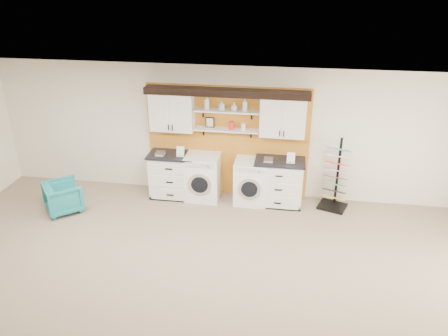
% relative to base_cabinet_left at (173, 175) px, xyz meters
% --- Properties ---
extents(floor, '(10.00, 10.00, 0.00)m').
position_rel_base_cabinet_left_xyz_m(floor, '(1.13, -3.64, -0.49)').
color(floor, gray).
rests_on(floor, ground).
extents(ceiling, '(10.00, 10.00, 0.00)m').
position_rel_base_cabinet_left_xyz_m(ceiling, '(1.13, -3.64, 2.31)').
color(ceiling, white).
rests_on(ceiling, wall_back).
extents(wall_back, '(10.00, 0.00, 10.00)m').
position_rel_base_cabinet_left_xyz_m(wall_back, '(1.13, 0.36, 0.91)').
color(wall_back, silver).
rests_on(wall_back, floor).
extents(accent_panel, '(3.40, 0.07, 2.40)m').
position_rel_base_cabinet_left_xyz_m(accent_panel, '(1.13, 0.32, 0.71)').
color(accent_panel, '#BC7220').
rests_on(accent_panel, wall_back).
extents(upper_cabinet_left, '(0.90, 0.35, 0.84)m').
position_rel_base_cabinet_left_xyz_m(upper_cabinet_left, '(0.00, 0.15, 1.39)').
color(upper_cabinet_left, white).
rests_on(upper_cabinet_left, wall_back).
extents(upper_cabinet_right, '(0.90, 0.35, 0.84)m').
position_rel_base_cabinet_left_xyz_m(upper_cabinet_right, '(2.26, 0.15, 1.39)').
color(upper_cabinet_right, white).
rests_on(upper_cabinet_right, wall_back).
extents(shelf_lower, '(1.32, 0.28, 0.03)m').
position_rel_base_cabinet_left_xyz_m(shelf_lower, '(1.13, 0.16, 1.04)').
color(shelf_lower, white).
rests_on(shelf_lower, wall_back).
extents(shelf_upper, '(1.32, 0.28, 0.03)m').
position_rel_base_cabinet_left_xyz_m(shelf_upper, '(1.13, 0.16, 1.44)').
color(shelf_upper, white).
rests_on(shelf_upper, wall_back).
extents(crown_molding, '(3.30, 0.41, 0.13)m').
position_rel_base_cabinet_left_xyz_m(crown_molding, '(1.13, 0.17, 1.84)').
color(crown_molding, black).
rests_on(crown_molding, wall_back).
extents(picture_frame, '(0.18, 0.02, 0.22)m').
position_rel_base_cabinet_left_xyz_m(picture_frame, '(0.78, 0.21, 1.16)').
color(picture_frame, black).
rests_on(picture_frame, shelf_lower).
extents(canister_red, '(0.11, 0.11, 0.16)m').
position_rel_base_cabinet_left_xyz_m(canister_red, '(1.23, 0.16, 1.13)').
color(canister_red, red).
rests_on(canister_red, shelf_lower).
extents(canister_cream, '(0.10, 0.10, 0.14)m').
position_rel_base_cabinet_left_xyz_m(canister_cream, '(1.48, 0.16, 1.12)').
color(canister_cream, silver).
rests_on(canister_cream, shelf_lower).
extents(base_cabinet_left, '(1.01, 0.66, 0.98)m').
position_rel_base_cabinet_left_xyz_m(base_cabinet_left, '(0.00, 0.00, 0.00)').
color(base_cabinet_left, white).
rests_on(base_cabinet_left, floor).
extents(base_cabinet_right, '(1.02, 0.66, 0.99)m').
position_rel_base_cabinet_left_xyz_m(base_cabinet_right, '(2.26, -0.00, 0.00)').
color(base_cabinet_right, white).
rests_on(base_cabinet_right, floor).
extents(washer, '(0.71, 0.71, 0.99)m').
position_rel_base_cabinet_left_xyz_m(washer, '(0.65, -0.00, 0.00)').
color(washer, white).
rests_on(washer, floor).
extents(dryer, '(0.68, 0.71, 0.94)m').
position_rel_base_cabinet_left_xyz_m(dryer, '(1.68, -0.00, -0.02)').
color(dryer, white).
rests_on(dryer, floor).
extents(sample_rack, '(0.66, 0.61, 1.49)m').
position_rel_base_cabinet_left_xyz_m(sample_rack, '(3.40, 0.01, 0.00)').
color(sample_rack, black).
rests_on(sample_rack, floor).
extents(armchair, '(0.96, 0.96, 0.63)m').
position_rel_base_cabinet_left_xyz_m(armchair, '(-2.05, -0.99, -0.18)').
color(armchair, teal).
rests_on(armchair, floor).
extents(soap_bottle_a, '(0.15, 0.15, 0.29)m').
position_rel_base_cabinet_left_xyz_m(soap_bottle_a, '(0.73, 0.16, 1.60)').
color(soap_bottle_a, silver).
rests_on(soap_bottle_a, shelf_upper).
extents(soap_bottle_b, '(0.12, 0.12, 0.19)m').
position_rel_base_cabinet_left_xyz_m(soap_bottle_b, '(1.03, 0.16, 1.55)').
color(soap_bottle_b, silver).
rests_on(soap_bottle_b, shelf_upper).
extents(soap_bottle_c, '(0.15, 0.15, 0.16)m').
position_rel_base_cabinet_left_xyz_m(soap_bottle_c, '(1.29, 0.16, 1.54)').
color(soap_bottle_c, silver).
rests_on(soap_bottle_c, shelf_upper).
extents(soap_bottle_d, '(0.13, 0.12, 0.28)m').
position_rel_base_cabinet_left_xyz_m(soap_bottle_d, '(1.50, 0.16, 1.59)').
color(soap_bottle_d, silver).
rests_on(soap_bottle_d, shelf_upper).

